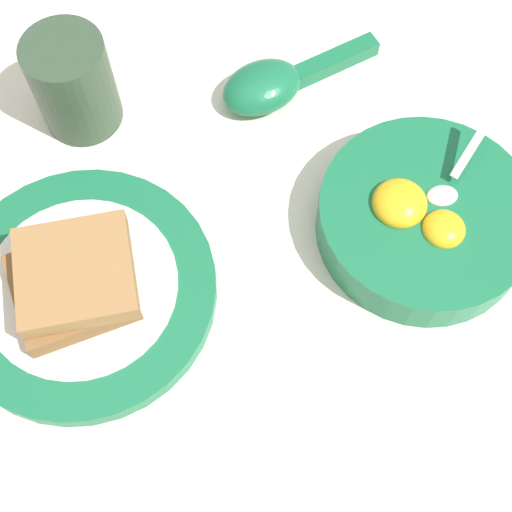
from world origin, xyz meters
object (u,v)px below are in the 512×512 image
egg_bowl (425,222)px  toast_plate (83,290)px  soup_spoon (273,83)px  toast_sandwich (74,280)px  drinking_cup (73,82)px

egg_bowl → toast_plate: bearing=-178.1°
toast_plate → soup_spoon: 0.25m
toast_sandwich → soup_spoon: size_ratio=0.64×
toast_plate → toast_sandwich: toast_sandwich is taller
egg_bowl → toast_sandwich: 0.29m
toast_sandwich → drinking_cup: drinking_cup is taller
egg_bowl → soup_spoon: bearing=121.1°
egg_bowl → soup_spoon: egg_bowl is taller
toast_plate → soup_spoon: (0.19, 0.17, 0.01)m
toast_sandwich → drinking_cup: size_ratio=1.14×
soup_spoon → drinking_cup: 0.18m
toast_plate → drinking_cup: drinking_cup is taller
egg_bowl → soup_spoon: size_ratio=1.08×
egg_bowl → toast_sandwich: egg_bowl is taller
toast_sandwich → egg_bowl: bearing=2.6°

